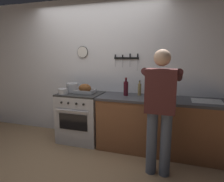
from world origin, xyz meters
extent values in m
plane|color=#937251|center=(0.00, 0.00, 0.00)|extent=(8.00, 8.00, 0.00)
cube|color=silver|center=(0.00, 1.35, 1.30)|extent=(6.00, 0.10, 2.60)
cube|color=black|center=(0.55, 1.29, 1.52)|extent=(0.45, 0.02, 0.04)
cube|color=silver|center=(0.35, 1.28, 1.44)|extent=(0.01, 0.00, 0.13)
cube|color=black|center=(0.35, 1.28, 1.55)|extent=(0.02, 0.02, 0.08)
cube|color=silver|center=(0.48, 1.28, 1.43)|extent=(0.02, 0.00, 0.14)
cube|color=black|center=(0.48, 1.28, 1.54)|extent=(0.02, 0.02, 0.08)
cube|color=silver|center=(0.62, 1.28, 1.44)|extent=(0.02, 0.00, 0.13)
cube|color=black|center=(0.62, 1.28, 1.55)|extent=(0.02, 0.02, 0.10)
cube|color=silver|center=(0.76, 1.28, 1.41)|extent=(0.01, 0.00, 0.20)
cube|color=black|center=(0.76, 1.28, 1.55)|extent=(0.02, 0.02, 0.10)
cylinder|color=white|center=(-0.30, 1.28, 1.63)|extent=(0.21, 0.02, 0.21)
torus|color=black|center=(-0.30, 1.28, 1.63)|extent=(0.22, 0.02, 0.22)
cube|color=brown|center=(1.20, 0.99, 0.43)|extent=(2.00, 0.62, 0.86)
cube|color=#3D3D42|center=(1.20, 0.99, 0.88)|extent=(2.03, 0.65, 0.04)
cube|color=#B2B5B7|center=(1.88, 1.01, 0.84)|extent=(0.44, 0.36, 0.11)
cube|color=#BCBCC1|center=(-0.22, 0.99, 0.43)|extent=(0.76, 0.62, 0.87)
cube|color=black|center=(-0.22, 0.67, 0.45)|extent=(0.53, 0.01, 0.28)
cube|color=#2D2D2D|center=(-0.22, 0.99, 0.89)|extent=(0.76, 0.62, 0.03)
cylinder|color=black|center=(-0.43, 0.67, 0.78)|extent=(0.04, 0.02, 0.04)
cylinder|color=black|center=(-0.30, 0.67, 0.78)|extent=(0.04, 0.02, 0.04)
cylinder|color=black|center=(-0.14, 0.67, 0.78)|extent=(0.04, 0.02, 0.04)
cylinder|color=black|center=(-0.01, 0.67, 0.78)|extent=(0.04, 0.02, 0.04)
cylinder|color=silver|center=(-0.22, 0.65, 0.66)|extent=(0.61, 0.02, 0.02)
cylinder|color=#4C566B|center=(1.16, 0.32, 0.43)|extent=(0.14, 0.14, 0.86)
cylinder|color=#4C566B|center=(1.34, 0.32, 0.43)|extent=(0.14, 0.14, 0.86)
cube|color=#4C2323|center=(1.25, 0.32, 1.14)|extent=(0.38, 0.22, 0.56)
sphere|color=tan|center=(1.25, 0.32, 1.55)|extent=(0.21, 0.21, 0.21)
cylinder|color=#4C2323|center=(1.04, 0.56, 1.32)|extent=(0.09, 0.55, 0.22)
cylinder|color=#4C2323|center=(1.46, 0.56, 1.32)|extent=(0.09, 0.55, 0.22)
cube|color=#B7B7BC|center=(-0.13, 0.99, 0.91)|extent=(0.34, 0.25, 0.01)
cube|color=#B7B7BC|center=(-0.13, 0.87, 0.94)|extent=(0.34, 0.01, 0.05)
cube|color=#B7B7BC|center=(-0.13, 1.12, 0.94)|extent=(0.34, 0.01, 0.05)
cube|color=#B7B7BC|center=(-0.30, 0.99, 0.94)|extent=(0.01, 0.25, 0.05)
cube|color=#B7B7BC|center=(0.04, 0.99, 0.94)|extent=(0.01, 0.25, 0.05)
ellipsoid|color=brown|center=(-0.13, 0.99, 0.99)|extent=(0.23, 0.17, 0.16)
cylinder|color=#B7B7BC|center=(-0.42, 1.05, 0.98)|extent=(0.23, 0.23, 0.16)
cylinder|color=#B7B7BC|center=(-0.47, 0.80, 0.95)|extent=(0.16, 0.16, 0.10)
cube|color=tan|center=(1.26, 0.86, 0.91)|extent=(0.36, 0.24, 0.02)
cylinder|color=#47141E|center=(0.61, 1.03, 1.02)|extent=(0.08, 0.08, 0.24)
cylinder|color=#47141E|center=(0.61, 1.03, 1.17)|extent=(0.04, 0.04, 0.05)
cylinder|color=maroon|center=(0.61, 1.03, 1.20)|extent=(0.04, 0.04, 0.01)
cylinder|color=#997F4C|center=(0.83, 1.12, 1.00)|extent=(0.06, 0.06, 0.20)
cylinder|color=#997F4C|center=(0.83, 1.12, 1.12)|extent=(0.03, 0.03, 0.04)
cylinder|color=black|center=(0.83, 1.12, 1.15)|extent=(0.03, 0.03, 0.01)
cylinder|color=black|center=(1.03, 1.15, 0.98)|extent=(0.05, 0.05, 0.16)
cylinder|color=black|center=(1.03, 1.15, 1.08)|extent=(0.02, 0.02, 0.03)
cylinder|color=#B21919|center=(1.03, 1.15, 1.10)|extent=(0.03, 0.03, 0.01)
cylinder|color=red|center=(1.24, 1.14, 0.96)|extent=(0.05, 0.05, 0.12)
cylinder|color=red|center=(1.24, 1.14, 1.03)|extent=(0.02, 0.02, 0.03)
cylinder|color=#197219|center=(1.24, 1.14, 1.05)|extent=(0.02, 0.02, 0.01)
camera|label=1|loc=(1.45, -2.26, 1.61)|focal=32.47mm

